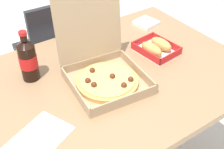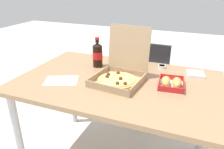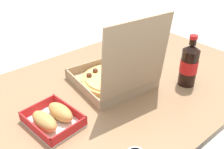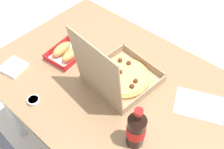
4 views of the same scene
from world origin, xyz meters
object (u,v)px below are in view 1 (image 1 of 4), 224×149
chair (56,50)px  dipping_sauce_cup (103,31)px  bread_side_box (156,47)px  napkin_pile (146,23)px  pizza_box_open (104,72)px  cola_bottle (28,60)px  paper_menu (39,138)px

chair → dipping_sauce_cup: (0.14, -0.33, 0.24)m
bread_side_box → dipping_sauce_cup: bread_side_box is taller
napkin_pile → dipping_sauce_cup: size_ratio=1.96×
chair → pizza_box_open: (-0.07, -0.67, 0.28)m
chair → cola_bottle: bearing=-123.3°
cola_bottle → paper_menu: bearing=-108.5°
pizza_box_open → paper_menu: size_ratio=1.69×
chair → dipping_sauce_cup: chair is taller
bread_side_box → napkin_pile: size_ratio=1.86×
cola_bottle → dipping_sauce_cup: bearing=18.0°
chair → paper_menu: (-0.42, -0.81, 0.23)m
paper_menu → napkin_pile: bearing=3.9°
pizza_box_open → napkin_pile: bearing=31.6°
cola_bottle → dipping_sauce_cup: (0.46, 0.15, -0.08)m
chair → cola_bottle: (-0.31, -0.48, 0.33)m
bread_side_box → cola_bottle: bearing=165.6°
bread_side_box → cola_bottle: 0.59m
paper_menu → dipping_sauce_cup: size_ratio=3.75×
cola_bottle → napkin_pile: bearing=7.4°
napkin_pile → dipping_sauce_cup: (-0.24, 0.06, 0.00)m
paper_menu → napkin_pile: 0.91m
pizza_box_open → paper_menu: 0.38m
chair → bread_side_box: 0.72m
napkin_pile → cola_bottle: bearing=-172.6°
dipping_sauce_cup → bread_side_box: bearing=-69.8°
napkin_pile → dipping_sauce_cup: bearing=166.4°
napkin_pile → chair: bearing=134.7°
chair → pizza_box_open: 0.73m
chair → paper_menu: chair is taller
chair → napkin_pile: chair is taller
chair → bread_side_box: bearing=-68.1°
napkin_pile → dipping_sauce_cup: 0.25m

